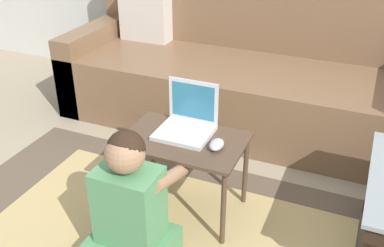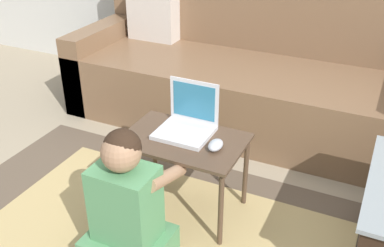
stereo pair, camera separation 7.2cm
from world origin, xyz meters
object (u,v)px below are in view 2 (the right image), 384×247
object	(u,v)px
laptop_desk	(184,148)
person_seated	(127,210)
couch	(243,77)
computer_mouse	(216,145)
laptop	(187,125)

from	to	relation	value
laptop_desk	person_seated	bearing A→B (deg)	-97.32
couch	computer_mouse	size ratio (longest dim) A/B	23.52
person_seated	couch	bearing A→B (deg)	91.31
person_seated	computer_mouse	bearing A→B (deg)	60.77
couch	laptop	bearing A→B (deg)	-85.90
computer_mouse	person_seated	size ratio (longest dim) A/B	0.15
couch	laptop	xyz separation A→B (m)	(0.07, -1.00, 0.15)
laptop	couch	bearing A→B (deg)	94.10
laptop	computer_mouse	world-z (taller)	laptop
couch	laptop_desk	distance (m)	1.07
computer_mouse	person_seated	distance (m)	0.48
couch	computer_mouse	xyz separation A→B (m)	(0.25, -1.08, 0.13)
couch	person_seated	distance (m)	1.48
laptop_desk	person_seated	distance (m)	0.42
couch	computer_mouse	bearing A→B (deg)	-76.80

